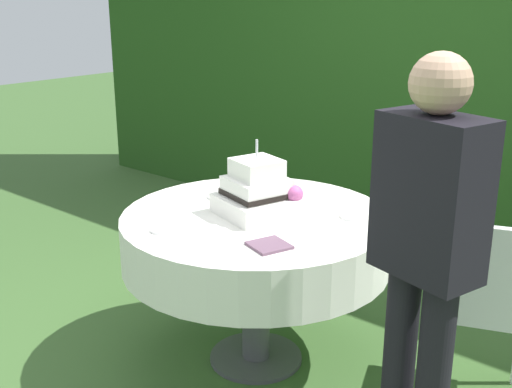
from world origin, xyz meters
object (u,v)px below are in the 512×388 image
serving_plate_far (162,230)px  garden_chair (490,297)px  wedding_cake (257,193)px  standing_person (426,252)px  serving_plate_near (353,217)px  cake_table (256,239)px  napkin_stack (269,245)px  serving_plate_left (219,197)px

serving_plate_far → garden_chair: bearing=32.8°
wedding_cake → standing_person: (0.97, -0.27, 0.05)m
serving_plate_near → garden_chair: garden_chair is taller
cake_table → napkin_stack: (0.29, -0.27, 0.13)m
cake_table → standing_person: size_ratio=0.79×
wedding_cake → serving_plate_near: (0.37, 0.24, -0.10)m
serving_plate_near → garden_chair: size_ratio=0.13×
serving_plate_near → standing_person: size_ratio=0.07×
cake_table → standing_person: standing_person is taller
wedding_cake → serving_plate_left: 0.33m
garden_chair → standing_person: standing_person is taller
serving_plate_far → napkin_stack: (0.47, 0.16, 0.00)m
wedding_cake → napkin_stack: bearing=-43.2°
serving_plate_left → napkin_stack: size_ratio=0.79×
serving_plate_left → garden_chair: size_ratio=0.13×
serving_plate_far → garden_chair: garden_chair is taller
cake_table → serving_plate_far: bearing=-112.2°
napkin_stack → standing_person: 0.69m
serving_plate_near → serving_plate_left: bearing=-165.4°
serving_plate_near → standing_person: 0.80m
wedding_cake → standing_person: size_ratio=0.25×
garden_chair → wedding_cake: bearing=-162.1°
serving_plate_near → cake_table: bearing=-146.0°
garden_chair → standing_person: size_ratio=0.56×
wedding_cake → cake_table: bearing=-90.5°
serving_plate_left → napkin_stack: 0.69m
garden_chair → standing_person: 0.71m
serving_plate_far → serving_plate_left: (-0.13, 0.50, 0.00)m
wedding_cake → napkin_stack: size_ratio=2.71×
serving_plate_left → cake_table: bearing=-13.8°
garden_chair → serving_plate_near: bearing=-172.7°
standing_person → napkin_stack: bearing=-179.5°
serving_plate_near → serving_plate_far: same height
serving_plate_far → napkin_stack: size_ratio=0.67×
serving_plate_left → wedding_cake: bearing=-12.2°
serving_plate_far → garden_chair: (1.18, 0.76, -0.24)m
serving_plate_far → serving_plate_left: 0.52m
serving_plate_far → serving_plate_near: bearing=51.2°
wedding_cake → napkin_stack: (0.29, -0.28, -0.10)m
wedding_cake → garden_chair: bearing=17.9°
wedding_cake → serving_plate_near: wedding_cake is taller
wedding_cake → serving_plate_far: size_ratio=4.02×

